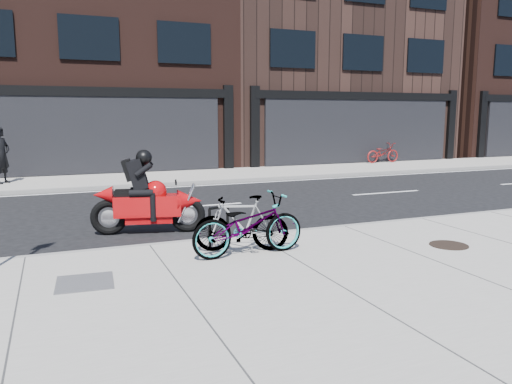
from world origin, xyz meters
name	(u,v)px	position (x,y,z in m)	size (l,w,h in m)	color
ground	(222,221)	(0.00, 0.00, 0.00)	(120.00, 120.00, 0.00)	black
sidewalk_near	(338,289)	(0.00, -5.00, 0.07)	(60.00, 6.00, 0.13)	gray
sidewalk_far	(156,178)	(0.00, 7.75, 0.07)	(60.00, 3.50, 0.13)	gray
building_center	(79,7)	(-2.00, 14.50, 7.25)	(12.00, 10.00, 14.50)	black
building_mideast	(311,43)	(10.00, 14.50, 6.25)	(12.00, 10.00, 12.50)	black
building_east	(477,49)	(22.00, 14.50, 6.50)	(10.00, 10.00, 13.00)	black
bike_rack	(219,223)	(-0.91, -2.60, 0.56)	(0.42, 0.18, 0.73)	black
bicycle_front	(248,225)	(-0.61, -3.22, 0.63)	(0.67, 1.92, 1.01)	gray
bicycle_rear	(241,223)	(-0.63, -2.95, 0.60)	(0.45, 1.58, 0.95)	gray
motorcycle	(153,199)	(-1.66, -0.57, 0.70)	(2.28, 0.91, 1.72)	black
pedestrian	(2,155)	(-5.08, 7.81, 1.07)	(0.68, 0.45, 1.88)	black
bicycle_far	(383,153)	(10.98, 9.00, 0.60)	(0.62, 1.77, 0.93)	maroon
manhole_cover	(449,245)	(2.87, -4.00, 0.14)	(0.66, 0.66, 0.01)	black
utility_grate	(85,282)	(-3.18, -3.66, 0.14)	(0.75, 0.75, 0.01)	#555658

